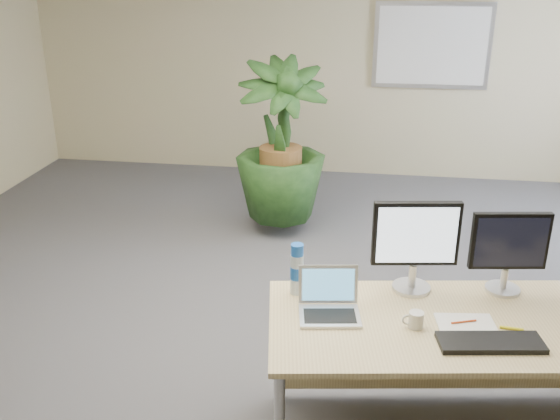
# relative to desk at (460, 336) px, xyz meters

# --- Properties ---
(floor) EXTENTS (8.00, 8.00, 0.00)m
(floor) POSITION_rel_desk_xyz_m (-1.11, 0.47, -0.61)
(floor) COLOR #434348
(floor) RESTS_ON ground
(back_wall) EXTENTS (7.00, 0.04, 2.70)m
(back_wall) POSITION_rel_desk_xyz_m (-1.11, 4.47, 0.74)
(back_wall) COLOR #C8C08D
(back_wall) RESTS_ON floor
(whiteboard) EXTENTS (1.30, 0.04, 0.95)m
(whiteboard) POSITION_rel_desk_xyz_m (0.09, 4.43, 0.94)
(whiteboard) COLOR #B0AFB4
(whiteboard) RESTS_ON back_wall
(desk) EXTENTS (2.12, 1.15, 0.77)m
(desk) POSITION_rel_desk_xyz_m (0.00, 0.00, 0.00)
(desk) COLOR tan
(desk) RESTS_ON floor
(floor_plant) EXTENTS (1.08, 1.08, 1.50)m
(floor_plant) POSITION_rel_desk_xyz_m (-1.35, 2.60, 0.14)
(floor_plant) COLOR #153212
(floor_plant) RESTS_ON floor
(monitor_left) EXTENTS (0.46, 0.21, 0.51)m
(monitor_left) POSITION_rel_desk_xyz_m (-0.26, 0.17, 0.46)
(monitor_left) COLOR silver
(monitor_left) RESTS_ON desk
(monitor_right) EXTENTS (0.41, 0.19, 0.46)m
(monitor_right) POSITION_rel_desk_xyz_m (0.23, 0.23, 0.43)
(monitor_right) COLOR silver
(monitor_right) RESTS_ON desk
(laptop) EXTENTS (0.34, 0.31, 0.22)m
(laptop) POSITION_rel_desk_xyz_m (-0.69, -0.13, 0.22)
(laptop) COLOR silver
(laptop) RESTS_ON desk
(keyboard) EXTENTS (0.51, 0.24, 0.03)m
(keyboard) POSITION_rel_desk_xyz_m (0.09, -0.31, 0.18)
(keyboard) COLOR black
(keyboard) RESTS_ON desk
(coffee_mug) EXTENTS (0.11, 0.07, 0.08)m
(coffee_mug) POSITION_rel_desk_xyz_m (-0.26, -0.21, 0.21)
(coffee_mug) COLOR silver
(coffee_mug) RESTS_ON desk
(spiral_notebook) EXTENTS (0.31, 0.24, 0.01)m
(spiral_notebook) POSITION_rel_desk_xyz_m (-0.01, -0.17, 0.17)
(spiral_notebook) COLOR white
(spiral_notebook) RESTS_ON desk
(orange_pen) EXTENTS (0.13, 0.05, 0.01)m
(orange_pen) POSITION_rel_desk_xyz_m (-0.02, -0.15, 0.18)
(orange_pen) COLOR #E54E19
(orange_pen) RESTS_ON spiral_notebook
(yellow_highlighter) EXTENTS (0.11, 0.02, 0.01)m
(yellow_highlighter) POSITION_rel_desk_xyz_m (0.21, -0.16, 0.17)
(yellow_highlighter) COLOR #FFF11A
(yellow_highlighter) RESTS_ON desk
(water_bottle) EXTENTS (0.07, 0.07, 0.29)m
(water_bottle) POSITION_rel_desk_xyz_m (-0.88, 0.04, 0.30)
(water_bottle) COLOR silver
(water_bottle) RESTS_ON desk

